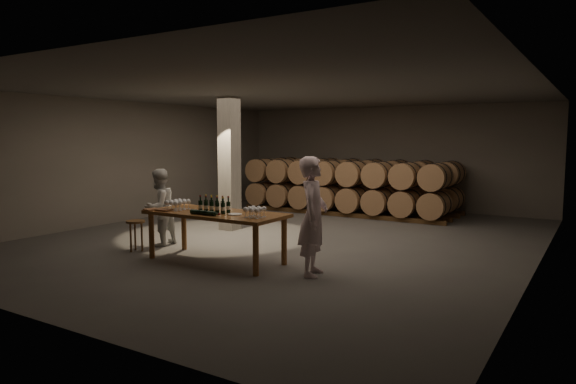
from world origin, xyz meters
The scene contains 15 objects.
room centered at (-1.80, 0.20, 1.60)m, with size 12.00×12.00×12.00m.
tasting_table centered at (0.00, -2.50, 0.80)m, with size 2.60×1.10×0.90m.
barrel_stack_back centered at (-0.57, 5.20, 0.83)m, with size 6.26×0.95×1.57m.
barrel_stack_front centered at (-0.57, 3.80, 0.83)m, with size 6.26×0.95×1.57m.
bottle_cluster centered at (-0.01, -2.53, 1.01)m, with size 0.59×0.22×0.30m.
lying_bottles centered at (0.05, -2.88, 0.94)m, with size 0.63×0.08×0.08m.
glass_cluster_left centered at (-0.80, -2.62, 1.03)m, with size 0.31×0.42×0.19m.
glass_cluster_right centered at (0.95, -2.62, 1.03)m, with size 0.31×0.31×0.18m.
plate centered at (0.49, -2.58, 0.91)m, with size 0.25×0.25×0.01m, color white.
notebook_near centered at (-0.90, -2.87, 0.92)m, with size 0.26×0.20×0.03m, color brown.
notebook_corner centered at (-1.18, -2.91, 0.91)m, with size 0.20×0.26×0.02m, color brown.
pen centered at (-0.76, -2.95, 0.91)m, with size 0.01×0.01×0.14m, color black.
stool centered at (-1.89, -2.68, 0.50)m, with size 0.37×0.37×0.61m.
person_man centered at (1.94, -2.40, 0.97)m, with size 0.70×0.46×1.93m, color silver.
person_woman centered at (-1.87, -2.05, 0.80)m, with size 0.77×0.60×1.59m, color silver.
Camera 1 is at (5.89, -9.56, 2.22)m, focal length 32.00 mm.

